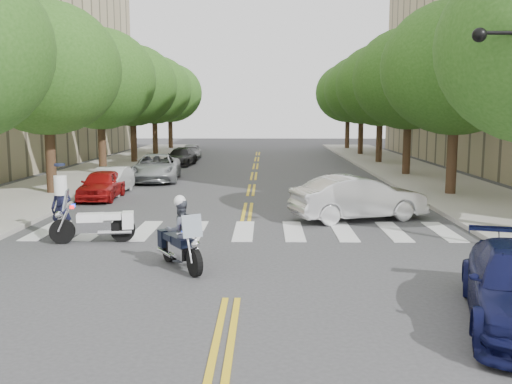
{
  "coord_description": "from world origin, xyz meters",
  "views": [
    {
      "loc": [
        0.67,
        -10.91,
        3.68
      ],
      "look_at": [
        0.39,
        6.03,
        1.3
      ],
      "focal_mm": 40.0,
      "sensor_mm": 36.0,
      "label": 1
    }
  ],
  "objects_px": {
    "motorcycle_parked": "(100,224)",
    "convertible": "(359,198)",
    "motorcycle_police": "(180,236)",
    "officer_standing": "(62,208)"
  },
  "relations": [
    {
      "from": "motorcycle_parked",
      "to": "convertible",
      "type": "bearing_deg",
      "value": -76.54
    },
    {
      "from": "motorcycle_police",
      "to": "motorcycle_parked",
      "type": "height_order",
      "value": "motorcycle_police"
    },
    {
      "from": "motorcycle_police",
      "to": "convertible",
      "type": "xyz_separation_m",
      "value": [
        5.24,
        6.21,
        -0.02
      ]
    },
    {
      "from": "motorcycle_police",
      "to": "convertible",
      "type": "bearing_deg",
      "value": -161.14
    },
    {
      "from": "motorcycle_police",
      "to": "convertible",
      "type": "distance_m",
      "value": 8.13
    },
    {
      "from": "officer_standing",
      "to": "convertible",
      "type": "distance_m",
      "value": 9.67
    },
    {
      "from": "motorcycle_parked",
      "to": "convertible",
      "type": "xyz_separation_m",
      "value": [
        7.9,
        3.57,
        0.23
      ]
    },
    {
      "from": "motorcycle_police",
      "to": "officer_standing",
      "type": "relative_size",
      "value": 1.1
    },
    {
      "from": "convertible",
      "to": "motorcycle_parked",
      "type": "bearing_deg",
      "value": 96.32
    },
    {
      "from": "motorcycle_parked",
      "to": "officer_standing",
      "type": "xyz_separation_m",
      "value": [
        -1.28,
        0.55,
        0.36
      ]
    }
  ]
}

